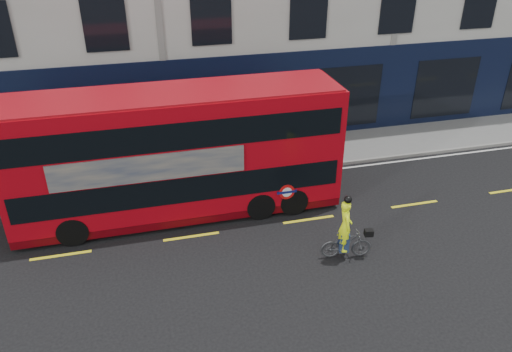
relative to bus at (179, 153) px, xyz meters
name	(u,v)px	position (x,y,z in m)	size (l,w,h in m)	color
ground	(198,265)	(0.06, -3.12, -2.23)	(120.00, 120.00, 0.00)	black
pavement	(175,166)	(0.06, 3.38, -2.17)	(60.00, 3.00, 0.12)	slate
kerb	(179,183)	(0.06, 1.88, -2.16)	(60.00, 0.12, 0.13)	gray
road_edge_line	(180,188)	(0.06, 1.58, -2.23)	(58.00, 0.10, 0.01)	silver
lane_dashes	(191,236)	(0.06, -1.62, -2.23)	(58.00, 0.12, 0.01)	yellow
bus	(179,153)	(0.00, 0.00, 0.00)	(10.81, 2.52, 4.35)	#AE0611
cyclist	(346,237)	(4.42, -3.80, -1.50)	(1.59, 0.69, 2.15)	#47494C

